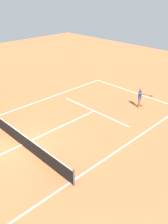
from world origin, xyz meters
TOP-DOWN VIEW (x-y plane):
  - ground_plane at (0.00, 0.00)m, footprint 60.00×60.00m
  - court_lines at (0.00, 0.00)m, footprint 9.53×24.75m
  - tennis_net at (0.00, 0.00)m, footprint 10.13×0.10m
  - player_serving at (-2.20, -9.98)m, footprint 1.31×0.45m
  - tennis_ball at (-2.36, -9.22)m, footprint 0.07×0.07m

SIDE VIEW (x-z plane):
  - ground_plane at x=0.00m, z-range 0.00..0.00m
  - court_lines at x=0.00m, z-range 0.00..0.01m
  - tennis_ball at x=-2.36m, z-range 0.00..0.07m
  - tennis_net at x=0.00m, z-range -0.04..1.03m
  - player_serving at x=-2.20m, z-range 0.16..1.85m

